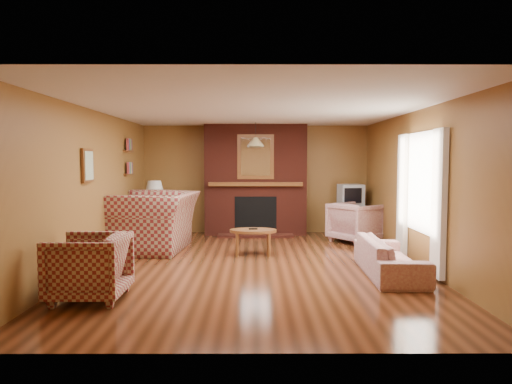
{
  "coord_description": "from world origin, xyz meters",
  "views": [
    {
      "loc": [
        -0.01,
        -6.99,
        1.63
      ],
      "look_at": [
        0.0,
        0.6,
        1.1
      ],
      "focal_mm": 32.0,
      "sensor_mm": 36.0,
      "label": 1
    }
  ],
  "objects_px": {
    "plaid_armchair": "(89,267)",
    "side_table": "(155,226)",
    "floral_armchair": "(356,222)",
    "tv_stand": "(350,220)",
    "table_lamp": "(155,195)",
    "coffee_table": "(253,233)",
    "floral_sofa": "(390,257)",
    "crt_tv": "(351,195)",
    "fireplace": "(256,181)",
    "plaid_loveseat": "(154,221)"
  },
  "relations": [
    {
      "from": "tv_stand",
      "to": "floral_armchair",
      "type": "bearing_deg",
      "value": -88.65
    },
    {
      "from": "plaid_armchair",
      "to": "crt_tv",
      "type": "relative_size",
      "value": 1.61
    },
    {
      "from": "plaid_loveseat",
      "to": "fireplace",
      "type": "bearing_deg",
      "value": 138.49
    },
    {
      "from": "plaid_armchair",
      "to": "floral_sofa",
      "type": "height_order",
      "value": "plaid_armchair"
    },
    {
      "from": "floral_sofa",
      "to": "coffee_table",
      "type": "height_order",
      "value": "floral_sofa"
    },
    {
      "from": "floral_armchair",
      "to": "side_table",
      "type": "bearing_deg",
      "value": 46.96
    },
    {
      "from": "tv_stand",
      "to": "crt_tv",
      "type": "distance_m",
      "value": 0.55
    },
    {
      "from": "floral_sofa",
      "to": "tv_stand",
      "type": "height_order",
      "value": "tv_stand"
    },
    {
      "from": "side_table",
      "to": "tv_stand",
      "type": "xyz_separation_m",
      "value": [
        4.15,
        0.35,
        0.06
      ]
    },
    {
      "from": "side_table",
      "to": "floral_armchair",
      "type": "bearing_deg",
      "value": -6.39
    },
    {
      "from": "floral_armchair",
      "to": "plaid_loveseat",
      "type": "bearing_deg",
      "value": 64.74
    },
    {
      "from": "floral_sofa",
      "to": "coffee_table",
      "type": "relative_size",
      "value": 2.19
    },
    {
      "from": "coffee_table",
      "to": "tv_stand",
      "type": "distance_m",
      "value": 2.93
    },
    {
      "from": "fireplace",
      "to": "crt_tv",
      "type": "height_order",
      "value": "fireplace"
    },
    {
      "from": "plaid_armchair",
      "to": "crt_tv",
      "type": "height_order",
      "value": "crt_tv"
    },
    {
      "from": "table_lamp",
      "to": "tv_stand",
      "type": "xyz_separation_m",
      "value": [
        4.15,
        0.35,
        -0.58
      ]
    },
    {
      "from": "plaid_armchair",
      "to": "crt_tv",
      "type": "distance_m",
      "value": 6.08
    },
    {
      "from": "plaid_armchair",
      "to": "side_table",
      "type": "xyz_separation_m",
      "value": [
        -0.15,
        4.2,
        -0.12
      ]
    },
    {
      "from": "floral_sofa",
      "to": "plaid_armchair",
      "type": "bearing_deg",
      "value": 108.55
    },
    {
      "from": "tv_stand",
      "to": "crt_tv",
      "type": "height_order",
      "value": "crt_tv"
    },
    {
      "from": "coffee_table",
      "to": "side_table",
      "type": "xyz_separation_m",
      "value": [
        -2.05,
        1.69,
        -0.11
      ]
    },
    {
      "from": "side_table",
      "to": "floral_sofa",
      "type": "bearing_deg",
      "value": -37.38
    },
    {
      "from": "fireplace",
      "to": "plaid_armchair",
      "type": "relative_size",
      "value": 2.83
    },
    {
      "from": "plaid_armchair",
      "to": "side_table",
      "type": "distance_m",
      "value": 4.21
    },
    {
      "from": "plaid_loveseat",
      "to": "floral_sofa",
      "type": "bearing_deg",
      "value": 68.87
    },
    {
      "from": "coffee_table",
      "to": "crt_tv",
      "type": "relative_size",
      "value": 1.52
    },
    {
      "from": "plaid_loveseat",
      "to": "side_table",
      "type": "distance_m",
      "value": 1.28
    },
    {
      "from": "coffee_table",
      "to": "plaid_armchair",
      "type": "bearing_deg",
      "value": -127.19
    },
    {
      "from": "floral_armchair",
      "to": "side_table",
      "type": "height_order",
      "value": "floral_armchair"
    },
    {
      "from": "crt_tv",
      "to": "floral_armchair",
      "type": "bearing_deg",
      "value": -94.25
    },
    {
      "from": "plaid_loveseat",
      "to": "plaid_armchair",
      "type": "bearing_deg",
      "value": 2.89
    },
    {
      "from": "fireplace",
      "to": "table_lamp",
      "type": "distance_m",
      "value": 2.18
    },
    {
      "from": "table_lamp",
      "to": "tv_stand",
      "type": "height_order",
      "value": "table_lamp"
    },
    {
      "from": "plaid_loveseat",
      "to": "tv_stand",
      "type": "bearing_deg",
      "value": 116.89
    },
    {
      "from": "table_lamp",
      "to": "crt_tv",
      "type": "height_order",
      "value": "table_lamp"
    },
    {
      "from": "tv_stand",
      "to": "fireplace",
      "type": "bearing_deg",
      "value": -179.57
    },
    {
      "from": "tv_stand",
      "to": "plaid_loveseat",
      "type": "bearing_deg",
      "value": -152.35
    },
    {
      "from": "floral_sofa",
      "to": "floral_armchair",
      "type": "height_order",
      "value": "floral_armchair"
    },
    {
      "from": "plaid_loveseat",
      "to": "table_lamp",
      "type": "relative_size",
      "value": 2.41
    },
    {
      "from": "side_table",
      "to": "plaid_armchair",
      "type": "bearing_deg",
      "value": -87.96
    },
    {
      "from": "floral_sofa",
      "to": "crt_tv",
      "type": "bearing_deg",
      "value": -0.55
    },
    {
      "from": "floral_sofa",
      "to": "tv_stand",
      "type": "relative_size",
      "value": 2.64
    },
    {
      "from": "plaid_armchair",
      "to": "side_table",
      "type": "height_order",
      "value": "plaid_armchair"
    },
    {
      "from": "table_lamp",
      "to": "coffee_table",
      "type": "bearing_deg",
      "value": -39.49
    },
    {
      "from": "side_table",
      "to": "crt_tv",
      "type": "height_order",
      "value": "crt_tv"
    },
    {
      "from": "floral_armchair",
      "to": "tv_stand",
      "type": "height_order",
      "value": "floral_armchair"
    },
    {
      "from": "plaid_armchair",
      "to": "floral_sofa",
      "type": "bearing_deg",
      "value": 106.07
    },
    {
      "from": "fireplace",
      "to": "floral_sofa",
      "type": "height_order",
      "value": "fireplace"
    },
    {
      "from": "fireplace",
      "to": "plaid_loveseat",
      "type": "height_order",
      "value": "fireplace"
    },
    {
      "from": "plaid_loveseat",
      "to": "table_lamp",
      "type": "distance_m",
      "value": 1.31
    }
  ]
}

